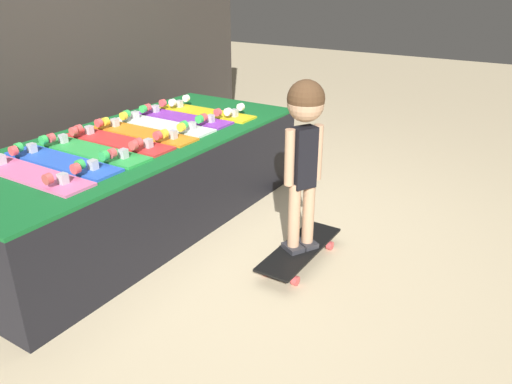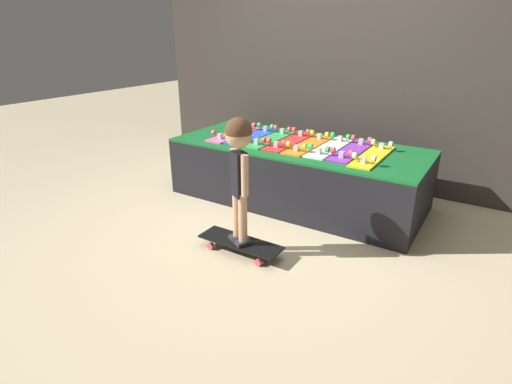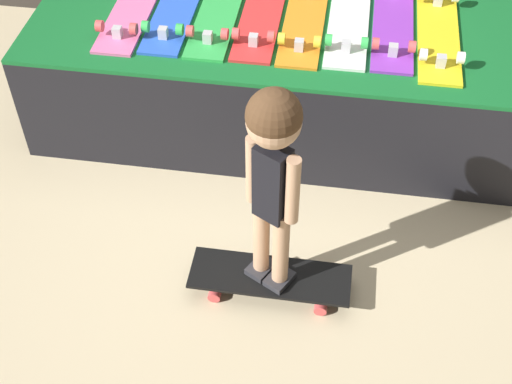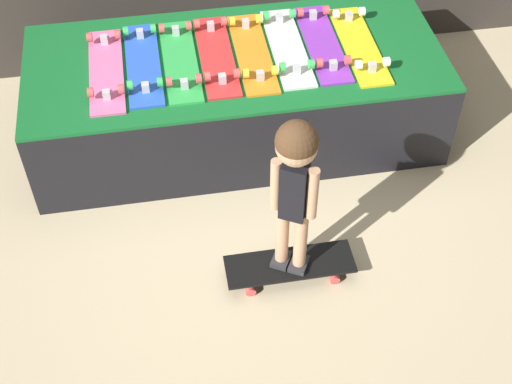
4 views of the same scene
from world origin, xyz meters
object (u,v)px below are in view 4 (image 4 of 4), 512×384
(skateboard_blue_on_rack, at_px, (143,63))
(skateboard_on_floor, at_px, (290,265))
(skateboard_green_on_rack, at_px, (180,60))
(skateboard_yellow_on_rack, at_px, (360,44))
(skateboard_white_on_rack, at_px, (287,46))
(skateboard_orange_on_rack, at_px, (253,52))
(skateboard_purple_on_rack, at_px, (322,42))
(skateboard_pink_on_rack, at_px, (106,69))
(skateboard_red_on_rack, at_px, (216,55))
(child, at_px, (295,173))

(skateboard_blue_on_rack, height_order, skateboard_on_floor, skateboard_blue_on_rack)
(skateboard_green_on_rack, height_order, skateboard_yellow_on_rack, same)
(skateboard_white_on_rack, bearing_deg, skateboard_orange_on_rack, -174.43)
(skateboard_purple_on_rack, bearing_deg, skateboard_white_on_rack, -179.08)
(skateboard_pink_on_rack, distance_m, skateboard_blue_on_rack, 0.21)
(skateboard_orange_on_rack, relative_size, skateboard_on_floor, 1.15)
(skateboard_green_on_rack, bearing_deg, skateboard_orange_on_rack, 0.41)
(skateboard_yellow_on_rack, bearing_deg, skateboard_green_on_rack, 178.58)
(skateboard_purple_on_rack, bearing_deg, skateboard_green_on_rack, -178.17)
(skateboard_blue_on_rack, height_order, skateboard_yellow_on_rack, same)
(skateboard_pink_on_rack, xyz_separation_m, skateboard_yellow_on_rack, (1.44, -0.01, 0.00))
(skateboard_orange_on_rack, relative_size, skateboard_white_on_rack, 1.00)
(skateboard_red_on_rack, distance_m, skateboard_orange_on_rack, 0.21)
(skateboard_pink_on_rack, relative_size, skateboard_green_on_rack, 1.00)
(skateboard_pink_on_rack, height_order, skateboard_green_on_rack, same)
(skateboard_pink_on_rack, distance_m, skateboard_orange_on_rack, 0.82)
(child, bearing_deg, skateboard_purple_on_rack, 99.32)
(skateboard_blue_on_rack, relative_size, skateboard_red_on_rack, 1.00)
(skateboard_purple_on_rack, bearing_deg, skateboard_red_on_rack, -178.59)
(skateboard_pink_on_rack, relative_size, skateboard_white_on_rack, 1.00)
(skateboard_purple_on_rack, bearing_deg, skateboard_orange_on_rack, -176.75)
(skateboard_pink_on_rack, height_order, skateboard_orange_on_rack, same)
(skateboard_blue_on_rack, distance_m, skateboard_orange_on_rack, 0.62)
(skateboard_on_floor, height_order, child, child)
(skateboard_pink_on_rack, bearing_deg, skateboard_red_on_rack, 2.90)
(skateboard_pink_on_rack, xyz_separation_m, skateboard_green_on_rack, (0.41, 0.02, 0.00))
(skateboard_red_on_rack, xyz_separation_m, skateboard_white_on_rack, (0.41, 0.01, 0.00))
(skateboard_yellow_on_rack, bearing_deg, skateboard_blue_on_rack, 178.55)
(skateboard_purple_on_rack, bearing_deg, skateboard_on_floor, -109.49)
(skateboard_pink_on_rack, height_order, skateboard_red_on_rack, same)
(skateboard_white_on_rack, bearing_deg, skateboard_green_on_rack, -177.86)
(skateboard_green_on_rack, distance_m, skateboard_on_floor, 1.31)
(skateboard_green_on_rack, relative_size, skateboard_yellow_on_rack, 1.00)
(skateboard_blue_on_rack, xyz_separation_m, skateboard_on_floor, (0.62, -1.14, -0.51))
(skateboard_red_on_rack, height_order, skateboard_orange_on_rack, same)
(skateboard_orange_on_rack, xyz_separation_m, skateboard_white_on_rack, (0.21, 0.02, 0.00))
(skateboard_green_on_rack, relative_size, skateboard_white_on_rack, 1.00)
(skateboard_pink_on_rack, distance_m, skateboard_green_on_rack, 0.41)
(skateboard_purple_on_rack, bearing_deg, skateboard_yellow_on_rack, -14.12)
(skateboard_orange_on_rack, distance_m, skateboard_white_on_rack, 0.21)
(skateboard_blue_on_rack, bearing_deg, child, -61.59)
(skateboard_green_on_rack, distance_m, skateboard_purple_on_rack, 0.82)
(skateboard_white_on_rack, xyz_separation_m, skateboard_purple_on_rack, (0.21, 0.00, 0.00))
(skateboard_purple_on_rack, relative_size, skateboard_on_floor, 1.15)
(child, bearing_deg, skateboard_yellow_on_rack, 89.75)
(skateboard_blue_on_rack, distance_m, child, 1.31)
(skateboard_orange_on_rack, bearing_deg, skateboard_green_on_rack, -179.59)
(skateboard_red_on_rack, bearing_deg, skateboard_purple_on_rack, 1.41)
(skateboard_on_floor, distance_m, child, 0.67)
(skateboard_orange_on_rack, xyz_separation_m, skateboard_yellow_on_rack, (0.62, -0.03, 0.00))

